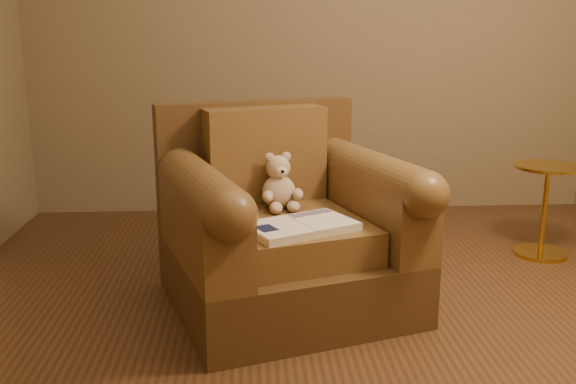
{
  "coord_description": "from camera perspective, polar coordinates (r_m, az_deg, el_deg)",
  "views": [
    {
      "loc": [
        -0.46,
        -2.58,
        1.27
      ],
      "look_at": [
        -0.29,
        0.22,
        0.57
      ],
      "focal_mm": 40.0,
      "sensor_mm": 36.0,
      "label": 1
    }
  ],
  "objects": [
    {
      "name": "floor",
      "position": [
        2.91,
        6.12,
        -11.96
      ],
      "size": [
        4.0,
        4.0,
        0.0
      ],
      "primitive_type": "plane",
      "color": "#54351C",
      "rests_on": "ground"
    },
    {
      "name": "armchair",
      "position": [
        3.04,
        -0.37,
        -3.4
      ],
      "size": [
        1.29,
        1.25,
        0.93
      ],
      "rotation": [
        0.0,
        0.0,
        0.31
      ],
      "color": "#50371A",
      "rests_on": "floor"
    },
    {
      "name": "teddy_bear",
      "position": [
        3.07,
        -0.75,
        0.43
      ],
      "size": [
        0.2,
        0.23,
        0.28
      ],
      "rotation": [
        0.0,
        0.0,
        0.24
      ],
      "color": "#C9AB8D",
      "rests_on": "armchair"
    },
    {
      "name": "guidebook",
      "position": [
        2.75,
        1.1,
        -3.07
      ],
      "size": [
        0.53,
        0.45,
        0.04
      ],
      "rotation": [
        0.0,
        0.0,
        0.48
      ],
      "color": "beige",
      "rests_on": "armchair"
    },
    {
      "name": "side_table",
      "position": [
        3.98,
        21.85,
        -1.27
      ],
      "size": [
        0.38,
        0.38,
        0.54
      ],
      "color": "gold",
      "rests_on": "floor"
    }
  ]
}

